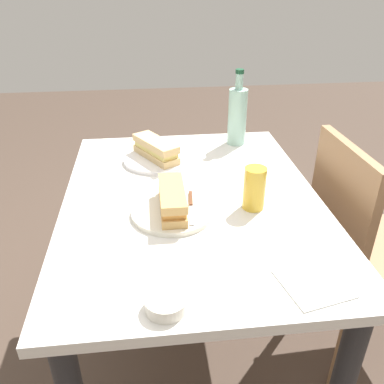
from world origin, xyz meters
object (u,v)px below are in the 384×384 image
at_px(beer_glass, 254,188).
at_px(olive_bowl, 166,303).
at_px(chair_far, 359,243).
at_px(knife_near, 191,205).
at_px(dining_table, 192,229).
at_px(plate_far, 156,159).
at_px(baguette_sandwich_near, 172,199).
at_px(plate_near, 173,212).
at_px(baguette_sandwich_far, 156,149).
at_px(knife_far, 167,152).
at_px(water_bottle, 237,115).

distance_m(beer_glass, olive_bowl, 0.47).
distance_m(chair_far, knife_near, 0.65).
height_order(dining_table, plate_far, plate_far).
relative_size(chair_far, olive_bowl, 9.80).
distance_m(knife_near, olive_bowl, 0.39).
height_order(baguette_sandwich_near, olive_bowl, baguette_sandwich_near).
bearing_deg(knife_near, olive_bowl, -14.16).
relative_size(plate_near, baguette_sandwich_far, 1.12).
distance_m(dining_table, knife_far, 0.35).
bearing_deg(plate_far, baguette_sandwich_far, 0.00).
bearing_deg(chair_far, knife_near, -83.09).
height_order(dining_table, plate_near, plate_near).
relative_size(knife_near, knife_far, 1.04).
distance_m(plate_near, plate_far, 0.37).
bearing_deg(baguette_sandwich_far, chair_far, 67.82).
bearing_deg(olive_bowl, beer_glass, 143.38).
xyz_separation_m(baguette_sandwich_near, beer_glass, (-0.01, 0.24, 0.02)).
xyz_separation_m(plate_near, knife_far, (-0.40, 0.01, 0.01)).
bearing_deg(olive_bowl, baguette_sandwich_near, 173.67).
distance_m(baguette_sandwich_near, plate_far, 0.37).
bearing_deg(plate_near, knife_near, 101.42).
bearing_deg(plate_near, plate_far, -174.80).
xyz_separation_m(dining_table, water_bottle, (-0.42, 0.23, 0.24)).
xyz_separation_m(dining_table, baguette_sandwich_far, (-0.28, -0.10, 0.17)).
bearing_deg(baguette_sandwich_near, water_bottle, 149.82).
bearing_deg(olive_bowl, plate_far, 179.41).
bearing_deg(chair_far, olive_bowl, -57.06).
xyz_separation_m(plate_near, knife_near, (-0.01, 0.05, 0.01)).
distance_m(knife_near, baguette_sandwich_far, 0.37).
bearing_deg(chair_far, plate_near, -82.71).
relative_size(knife_far, beer_glass, 1.34).
height_order(knife_near, plate_far, knife_near).
relative_size(chair_far, water_bottle, 3.00).
xyz_separation_m(chair_far, plate_near, (0.08, -0.66, 0.23)).
bearing_deg(knife_far, baguette_sandwich_far, -47.60).
relative_size(dining_table, beer_glass, 8.12).
bearing_deg(water_bottle, dining_table, -28.52).
height_order(plate_far, knife_far, knife_far).
bearing_deg(water_bottle, plate_near, -30.18).
distance_m(baguette_sandwich_far, beer_glass, 0.45).
relative_size(plate_far, water_bottle, 0.82).
height_order(chair_far, beer_glass, chair_far).
bearing_deg(baguette_sandwich_far, baguette_sandwich_near, 5.20).
distance_m(chair_far, baguette_sandwich_far, 0.79).
height_order(chair_far, knife_far, chair_far).
xyz_separation_m(baguette_sandwich_far, knife_far, (-0.04, 0.04, -0.03)).
distance_m(knife_far, olive_bowl, 0.77).
bearing_deg(chair_far, baguette_sandwich_far, -112.18).
bearing_deg(plate_far, dining_table, 19.65).
bearing_deg(knife_far, water_bottle, 109.26).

